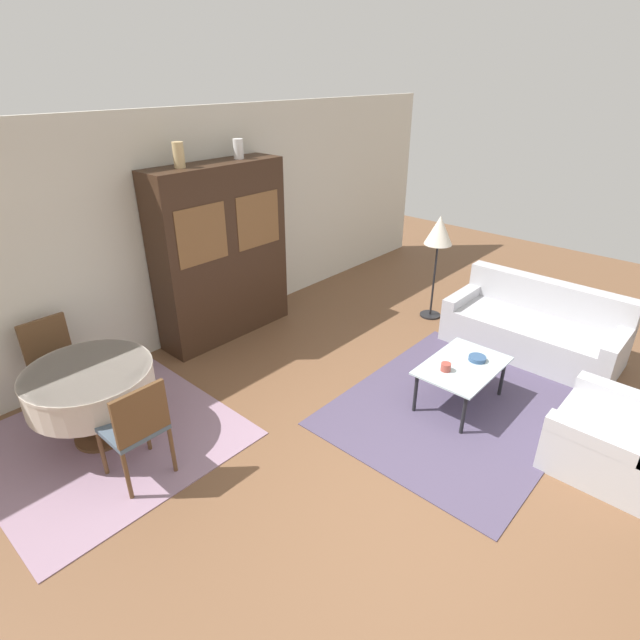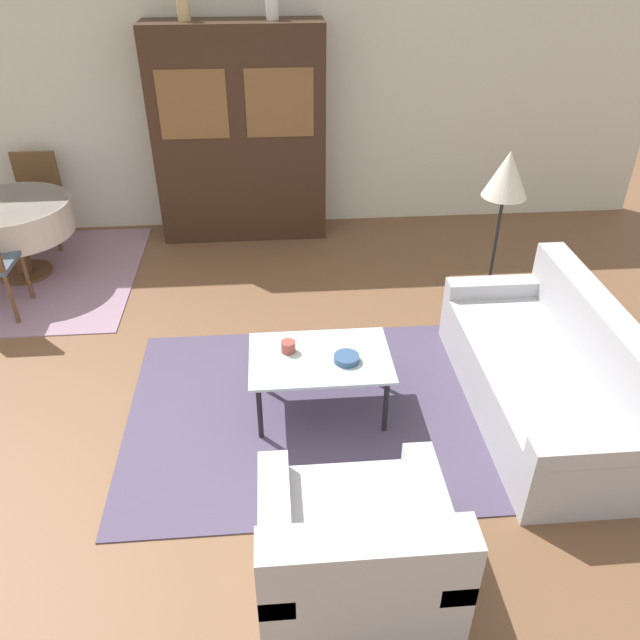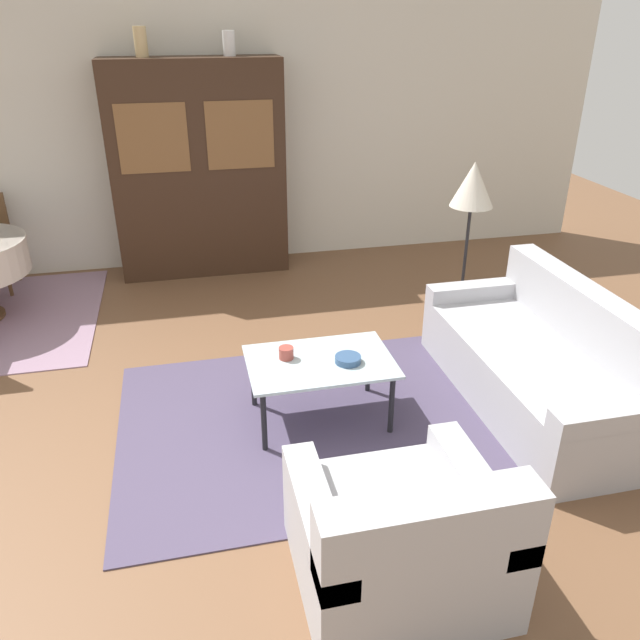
# 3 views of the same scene
# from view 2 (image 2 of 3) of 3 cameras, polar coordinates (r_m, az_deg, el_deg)

# --- Properties ---
(ground_plane) EXTENTS (14.00, 14.00, 0.00)m
(ground_plane) POSITION_cam_2_polar(r_m,az_deg,el_deg) (4.28, -15.34, -11.78)
(ground_plane) COLOR brown
(wall_back) EXTENTS (10.00, 0.06, 2.70)m
(wall_back) POSITION_cam_2_polar(r_m,az_deg,el_deg) (6.86, -12.50, 19.03)
(wall_back) COLOR beige
(wall_back) RESTS_ON ground_plane
(area_rug) EXTENTS (2.55, 2.00, 0.01)m
(area_rug) POSITION_cam_2_polar(r_m,az_deg,el_deg) (4.43, -0.80, -8.35)
(area_rug) COLOR #4C425B
(area_rug) RESTS_ON ground_plane
(dining_rug) EXTENTS (2.06, 2.06, 0.01)m
(dining_rug) POSITION_cam_2_polar(r_m,az_deg,el_deg) (6.63, -25.18, 3.53)
(dining_rug) COLOR gray
(dining_rug) RESTS_ON ground_plane
(couch) EXTENTS (0.89, 1.94, 0.82)m
(couch) POSITION_cam_2_polar(r_m,az_deg,el_deg) (4.55, 20.25, -4.86)
(couch) COLOR #B2B2B7
(couch) RESTS_ON ground_plane
(armchair) EXTENTS (0.94, 0.88, 0.79)m
(armchair) POSITION_cam_2_polar(r_m,az_deg,el_deg) (3.29, 3.30, -20.63)
(armchair) COLOR #B2B2B7
(armchair) RESTS_ON ground_plane
(coffee_table) EXTENTS (0.95, 0.63, 0.45)m
(coffee_table) POSITION_cam_2_polar(r_m,az_deg,el_deg) (4.20, 0.00, -3.86)
(coffee_table) COLOR black
(coffee_table) RESTS_ON area_rug
(display_cabinet) EXTENTS (1.70, 0.48, 2.12)m
(display_cabinet) POSITION_cam_2_polar(r_m,az_deg,el_deg) (6.60, -7.35, 16.38)
(display_cabinet) COLOR #382316
(display_cabinet) RESTS_ON ground_plane
(dining_table) EXTENTS (1.09, 1.09, 0.72)m
(dining_table) POSITION_cam_2_polar(r_m,az_deg,el_deg) (6.47, -26.41, 8.26)
(dining_table) COLOR brown
(dining_table) RESTS_ON dining_rug
(dining_chair_far) EXTENTS (0.44, 0.44, 0.91)m
(dining_chair_far) POSITION_cam_2_polar(r_m,az_deg,el_deg) (7.15, -24.48, 10.57)
(dining_chair_far) COLOR brown
(dining_chair_far) RESTS_ON dining_rug
(floor_lamp) EXTENTS (0.36, 0.36, 1.40)m
(floor_lamp) POSITION_cam_2_polar(r_m,az_deg,el_deg) (5.28, 16.65, 12.11)
(floor_lamp) COLOR black
(floor_lamp) RESTS_ON ground_plane
(cup) EXTENTS (0.10, 0.10, 0.08)m
(cup) POSITION_cam_2_polar(r_m,az_deg,el_deg) (4.20, -2.93, -2.45)
(cup) COLOR #9E4238
(cup) RESTS_ON coffee_table
(bowl) EXTENTS (0.17, 0.17, 0.04)m
(bowl) POSITION_cam_2_polar(r_m,az_deg,el_deg) (4.12, 2.44, -3.53)
(bowl) COLOR #33517A
(bowl) RESTS_ON coffee_table
(vase_tall) EXTENTS (0.12, 0.12, 0.26)m
(vase_tall) POSITION_cam_2_polar(r_m,az_deg,el_deg) (6.40, -12.42, 26.33)
(vase_tall) COLOR tan
(vase_tall) RESTS_ON display_cabinet
(vase_short) EXTENTS (0.12, 0.12, 0.22)m
(vase_short) POSITION_cam_2_polar(r_m,az_deg,el_deg) (6.37, -4.41, 26.69)
(vase_short) COLOR white
(vase_short) RESTS_ON display_cabinet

